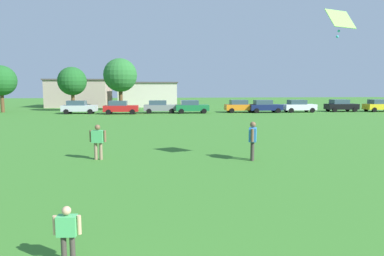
% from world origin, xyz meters
% --- Properties ---
extents(ground_plane, '(160.00, 160.00, 0.00)m').
position_xyz_m(ground_plane, '(0.00, 30.00, 0.00)').
color(ground_plane, '#387528').
extents(child_kite_flyer, '(0.53, 0.23, 1.11)m').
position_xyz_m(child_kite_flyer, '(-0.32, 4.27, 0.66)').
color(child_kite_flyer, '#3F3833').
rests_on(child_kite_flyer, ground).
extents(adult_bystander, '(0.50, 0.81, 1.78)m').
position_xyz_m(adult_bystander, '(5.74, 12.80, 1.06)').
color(adult_bystander, '#3F3833').
rests_on(adult_bystander, ground).
extents(bystander_near_trees, '(0.77, 0.38, 1.63)m').
position_xyz_m(bystander_near_trees, '(-1.33, 13.68, 0.97)').
color(bystander_near_trees, '#8C7259').
rests_on(bystander_near_trees, ground).
extents(kite, '(1.33, 0.93, 1.13)m').
position_xyz_m(kite, '(8.66, 10.98, 5.97)').
color(kite, '#8CD859').
extents(parked_car_silver_0, '(4.30, 2.02, 1.68)m').
position_xyz_m(parked_car_silver_0, '(-8.51, 42.23, 0.86)').
color(parked_car_silver_0, silver).
rests_on(parked_car_silver_0, ground).
extents(parked_car_red_1, '(4.30, 2.02, 1.68)m').
position_xyz_m(parked_car_red_1, '(-3.17, 41.18, 0.86)').
color(parked_car_red_1, red).
rests_on(parked_car_red_1, ground).
extents(parked_car_gray_2, '(4.30, 2.02, 1.68)m').
position_xyz_m(parked_car_gray_2, '(1.80, 42.16, 0.86)').
color(parked_car_gray_2, slate).
rests_on(parked_car_gray_2, ground).
extents(parked_car_green_3, '(4.30, 2.02, 1.68)m').
position_xyz_m(parked_car_green_3, '(5.93, 41.62, 0.86)').
color(parked_car_green_3, '#196B38').
rests_on(parked_car_green_3, ground).
extents(parked_car_orange_4, '(4.30, 2.02, 1.68)m').
position_xyz_m(parked_car_orange_4, '(12.61, 42.16, 0.86)').
color(parked_car_orange_4, orange).
rests_on(parked_car_orange_4, ground).
extents(parked_car_navy_5, '(4.30, 2.02, 1.68)m').
position_xyz_m(parked_car_navy_5, '(15.77, 41.55, 0.86)').
color(parked_car_navy_5, '#141E4C').
rests_on(parked_car_navy_5, ground).
extents(parked_car_white_6, '(4.30, 2.02, 1.68)m').
position_xyz_m(parked_car_white_6, '(20.56, 41.69, 0.86)').
color(parked_car_white_6, white).
rests_on(parked_car_white_6, ground).
extents(parked_car_black_7, '(4.30, 2.02, 1.68)m').
position_xyz_m(parked_car_black_7, '(26.92, 42.24, 0.86)').
color(parked_car_black_7, black).
rests_on(parked_car_black_7, ground).
extents(parked_car_yellow_8, '(4.30, 2.02, 1.68)m').
position_xyz_m(parked_car_yellow_8, '(32.29, 41.65, 0.86)').
color(parked_car_yellow_8, yellow).
rests_on(parked_car_yellow_8, ground).
extents(tree_far_left, '(4.05, 4.05, 6.30)m').
position_xyz_m(tree_far_left, '(-19.32, 45.78, 4.26)').
color(tree_far_left, brown).
rests_on(tree_far_left, ground).
extents(tree_center, '(4.00, 4.00, 6.24)m').
position_xyz_m(tree_center, '(-10.44, 47.38, 4.21)').
color(tree_center, brown).
rests_on(tree_center, ground).
extents(tree_far_right, '(4.84, 4.84, 7.54)m').
position_xyz_m(tree_far_right, '(-3.80, 47.96, 5.09)').
color(tree_far_right, brown).
rests_on(tree_far_right, ground).
extents(house_left, '(10.31, 8.07, 4.29)m').
position_xyz_m(house_left, '(-0.09, 58.86, 2.15)').
color(house_left, beige).
rests_on(house_left, ground).
extents(house_right, '(10.28, 8.92, 4.75)m').
position_xyz_m(house_right, '(-11.88, 58.86, 2.39)').
color(house_right, tan).
rests_on(house_right, ground).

